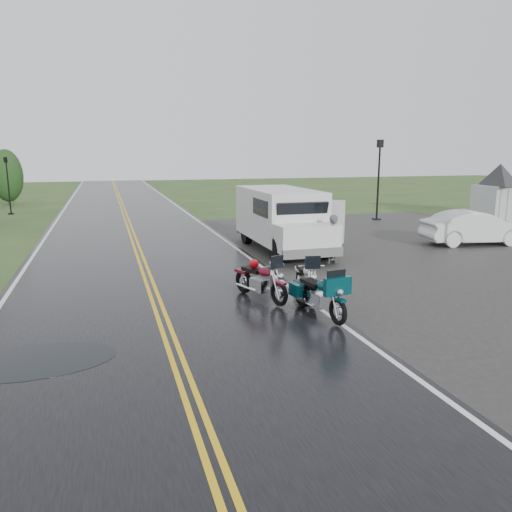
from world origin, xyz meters
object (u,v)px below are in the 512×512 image
Objects in this scene: person_at_van at (332,240)px; lamp_post_far_left at (8,186)px; visitor_center at (499,178)px; motorcycle_silver at (313,285)px; sedan_white at (474,228)px; lamp_post_far_right at (378,180)px; van_white at (276,228)px; motorcycle_teal at (338,301)px; motorcycle_red at (279,284)px.

person_at_van is 22.89m from lamp_post_far_left.
visitor_center is at bearing -175.61° from person_at_van.
motorcycle_silver is 11.70m from sedan_white.
visitor_center is at bearing -19.59° from lamp_post_far_right.
visitor_center is 16.96m from van_white.
motorcycle_teal is (-16.33, -13.39, -1.78)m from visitor_center.
motorcycle_teal is at bearing -66.99° from lamp_post_far_left.
lamp_post_far_right is at bearing 48.57° from motorcycle_teal.
motorcycle_red is at bearing -108.19° from van_white.
van_white is 3.71× the size of person_at_van.
van_white is at bearing 91.02° from motorcycle_silver.
lamp_post_far_left is (-10.47, 23.29, 1.16)m from motorcycle_silver.
motorcycle_silver is (-0.01, 1.38, 0.01)m from motorcycle_teal.
visitor_center is 7.61× the size of motorcycle_teal.
sedan_white is at bearing -137.65° from visitor_center.
motorcycle_silver is at bearing 130.78° from sedan_white.
lamp_post_far_right is (7.42, 9.71, 1.43)m from person_at_van.
lamp_post_far_right is (10.05, 15.63, 1.66)m from motorcycle_teal.
person_at_van is 0.47× the size of lamp_post_far_left.
sedan_white is (7.30, 1.63, -0.14)m from person_at_van.
lamp_post_far_right is (0.12, 8.08, 1.57)m from sedan_white.
motorcycle_teal is 0.99× the size of motorcycle_silver.
lamp_post_far_left reaches higher than van_white.
motorcycle_red is 0.84m from motorcycle_silver.
van_white is at bearing -57.96° from lamp_post_far_left.
visitor_center reaches higher than person_at_van.
person_at_van is (3.41, 4.23, 0.22)m from motorcycle_red.
van_white reaches higher than motorcycle_red.
visitor_center is 7.54× the size of motorcycle_silver.
motorcycle_silver is at bearing 35.66° from person_at_van.
motorcycle_red reaches higher than motorcycle_teal.
motorcycle_silver is 0.34× the size of van_white.
sedan_white is 1.19× the size of lamp_post_far_left.
van_white reaches higher than motorcycle_teal.
motorcycle_red is 1.01× the size of motorcycle_teal.
van_white is 1.95m from person_at_van.
motorcycle_teal is 18.66m from lamp_post_far_right.
lamp_post_far_right is at bearing 65.01° from motorcycle_silver.
motorcycle_teal is 1.24× the size of person_at_van.
lamp_post_far_right is (-6.29, 2.24, -0.12)m from visitor_center.
motorcycle_silver is 17.52m from lamp_post_far_right.
motorcycle_red is 5.20m from van_white.
van_white is 1.38× the size of lamp_post_far_right.
lamp_post_far_right is at bearing 32.68° from motorcycle_red.
van_white is 21.33m from lamp_post_far_left.
lamp_post_far_left is (-13.11, 18.75, 0.94)m from person_at_van.
visitor_center is at bearing -38.74° from sedan_white.
lamp_post_far_right is at bearing 160.41° from visitor_center.
motorcycle_red is 0.50× the size of sedan_white.
visitor_center is 3.51× the size of lamp_post_far_right.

